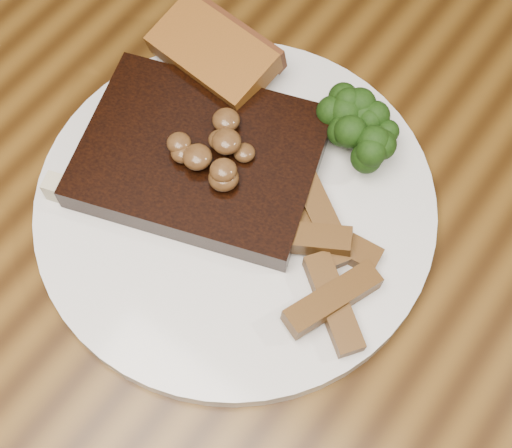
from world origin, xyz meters
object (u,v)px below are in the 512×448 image
Objects in this scene: dining_table at (253,305)px; plate at (236,205)px; garlic_bread at (214,68)px; potato_wedges at (315,245)px; steak at (201,158)px.

plate is (-0.04, 0.03, 0.10)m from dining_table.
plate is at bearing -39.72° from garlic_bread.
potato_wedges is (0.16, -0.08, 0.00)m from garlic_bread.
plate is at bearing -31.85° from steak.
plate is 3.21× the size of potato_wedges.
garlic_bread is at bearing 135.76° from plate.
dining_table is 8.94× the size of steak.
steak reaches higher than dining_table.
steak is at bearing 167.31° from plate.
dining_table is 0.21m from garlic_bread.
potato_wedges is (0.11, -0.01, -0.00)m from steak.
dining_table is 16.01× the size of garlic_bread.
potato_wedges reaches higher than garlic_bread.
dining_table is at bearing -37.99° from plate.
potato_wedges reaches higher than dining_table.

